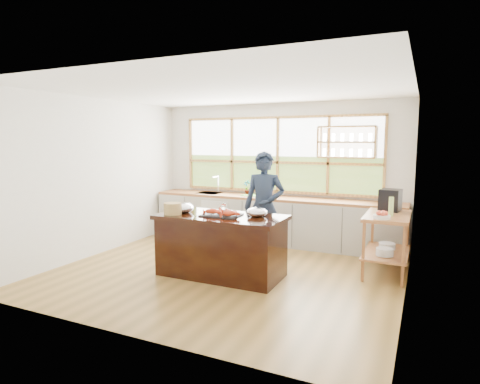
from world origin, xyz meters
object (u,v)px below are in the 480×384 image
Objects in this scene: wicker_basket at (173,209)px; island at (221,245)px; espresso_machine at (390,200)px; cook at (264,208)px.

island is at bearing 18.17° from wicker_basket.
espresso_machine reaches higher than island.
espresso_machine is 1.28× the size of wicker_basket.
espresso_machine is at bearing 9.04° from cook.
island is 7.07× the size of wicker_basket.
espresso_machine is 3.31m from wicker_basket.
espresso_machine is at bearing 33.13° from island.
wicker_basket is at bearing -141.76° from espresso_machine.
cook is at bearing 67.97° from island.
cook is at bearing -154.07° from espresso_machine.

